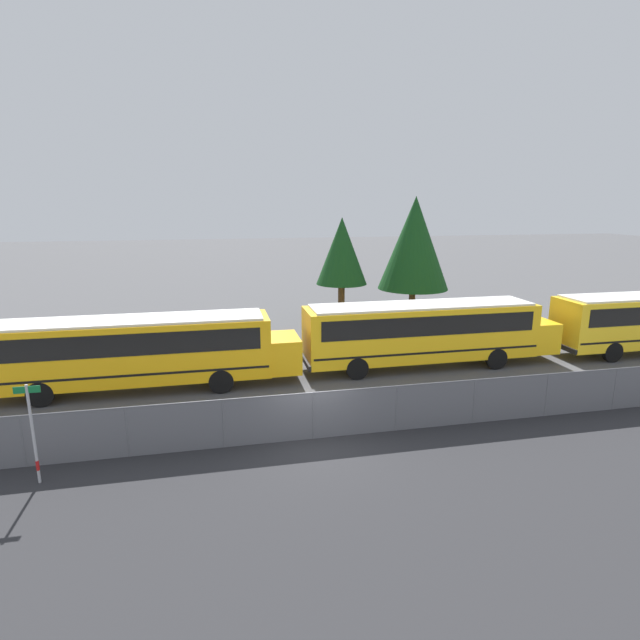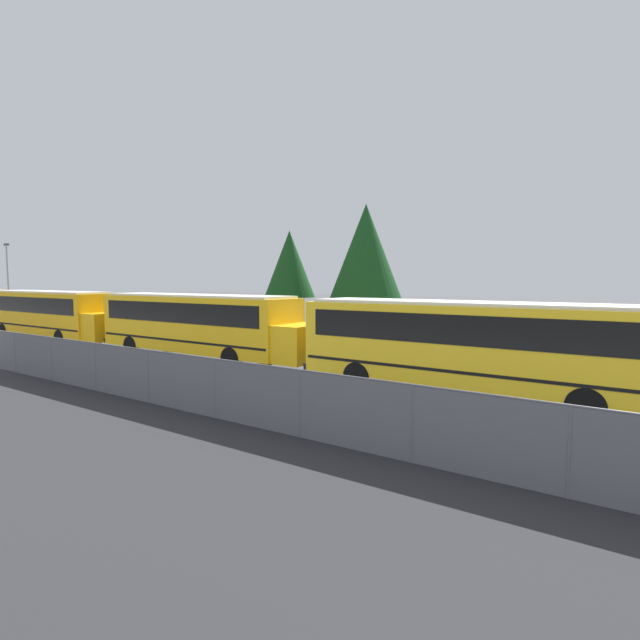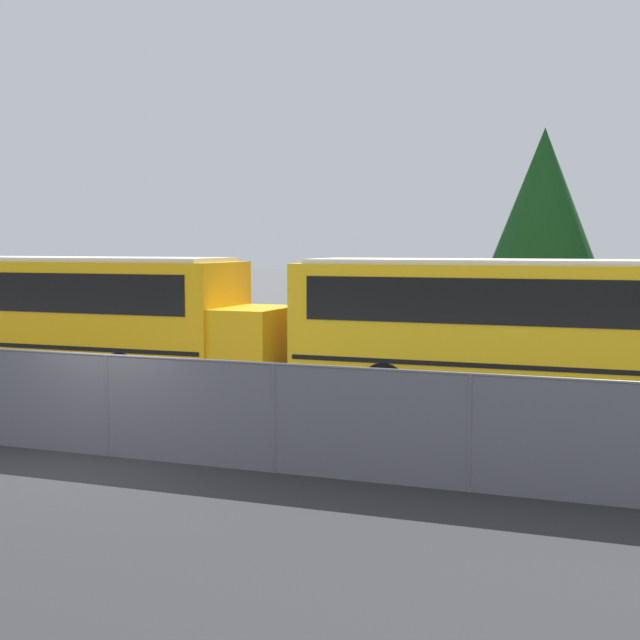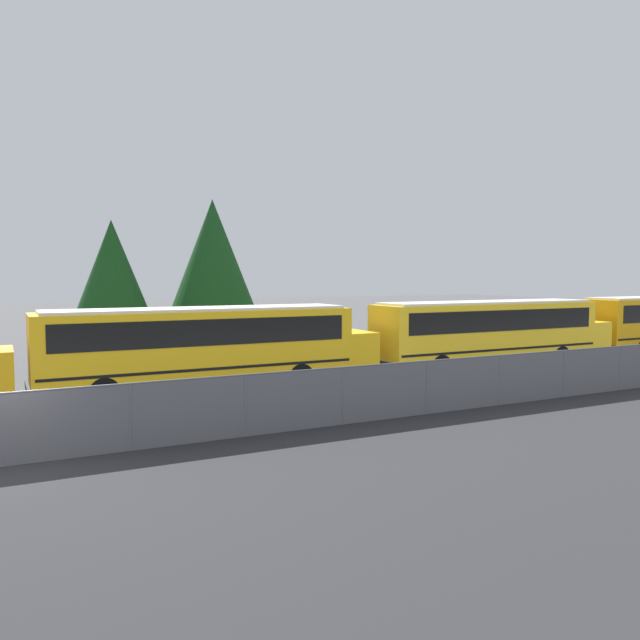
# 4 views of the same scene
# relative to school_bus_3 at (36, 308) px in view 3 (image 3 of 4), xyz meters

# --- Properties ---
(ground_plane) EXTENTS (200.00, 200.00, 0.00)m
(ground_plane) POSITION_rel_school_bus_3_xyz_m (6.27, -6.12, -1.91)
(ground_plane) COLOR #4C4C4F
(fence) EXTENTS (120.49, 0.07, 1.71)m
(fence) POSITION_rel_school_bus_3_xyz_m (6.27, -6.12, -1.03)
(fence) COLOR #9EA0A5
(fence) RESTS_ON ground_plane
(school_bus_3) EXTENTS (12.90, 2.49, 3.19)m
(school_bus_3) POSITION_rel_school_bus_3_xyz_m (0.00, 0.00, 0.00)
(school_bus_3) COLOR #EDA80F
(school_bus_3) RESTS_ON ground_plane
(school_bus_4) EXTENTS (12.90, 2.49, 3.19)m
(school_bus_4) POSITION_rel_school_bus_3_xyz_m (13.24, 0.42, 0.00)
(school_bus_4) COLOR yellow
(school_bus_4) RESTS_ON ground_plane
(tree_0) EXTENTS (3.32, 3.32, 7.07)m
(tree_0) POSITION_rel_school_bus_3_xyz_m (11.35, 9.76, 2.97)
(tree_0) COLOR #51381E
(tree_0) RESTS_ON ground_plane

